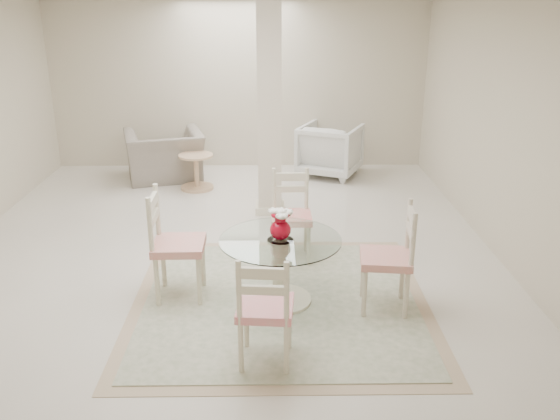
{
  "coord_description": "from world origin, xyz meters",
  "views": [
    {
      "loc": [
        0.53,
        -6.09,
        2.75
      ],
      "look_at": [
        0.6,
        -0.96,
        0.85
      ],
      "focal_mm": 38.0,
      "sensor_mm": 36.0,
      "label": 1
    }
  ],
  "objects_px": {
    "dining_chair_south": "(264,303)",
    "side_table": "(197,173)",
    "column": "(269,110)",
    "dining_chair_east": "(394,250)",
    "dining_table": "(280,271)",
    "dining_chair_west": "(170,237)",
    "dining_chair_north": "(291,208)",
    "red_vase": "(280,224)",
    "armchair_white": "(330,150)",
    "recliner_taupe": "(164,156)"
  },
  "relations": [
    {
      "from": "dining_table",
      "to": "dining_chair_north",
      "type": "bearing_deg",
      "value": 82.82
    },
    {
      "from": "armchair_white",
      "to": "side_table",
      "type": "height_order",
      "value": "armchair_white"
    },
    {
      "from": "dining_chair_south",
      "to": "side_table",
      "type": "bearing_deg",
      "value": -71.99
    },
    {
      "from": "red_vase",
      "to": "side_table",
      "type": "relative_size",
      "value": 0.56
    },
    {
      "from": "red_vase",
      "to": "dining_chair_north",
      "type": "xyz_separation_m",
      "value": [
        0.13,
        1.01,
        -0.22
      ]
    },
    {
      "from": "red_vase",
      "to": "armchair_white",
      "type": "xyz_separation_m",
      "value": [
        0.84,
        4.1,
        -0.38
      ]
    },
    {
      "from": "dining_chair_east",
      "to": "side_table",
      "type": "height_order",
      "value": "dining_chair_east"
    },
    {
      "from": "dining_chair_south",
      "to": "recliner_taupe",
      "type": "bearing_deg",
      "value": -67.38
    },
    {
      "from": "column",
      "to": "armchair_white",
      "type": "distance_m",
      "value": 2.12
    },
    {
      "from": "dining_chair_west",
      "to": "dining_chair_south",
      "type": "xyz_separation_m",
      "value": [
        0.88,
        -1.14,
        -0.06
      ]
    },
    {
      "from": "dining_chair_east",
      "to": "dining_chair_west",
      "type": "xyz_separation_m",
      "value": [
        -2.03,
        0.26,
        0.03
      ]
    },
    {
      "from": "column",
      "to": "dining_table",
      "type": "xyz_separation_m",
      "value": [
        0.1,
        -2.46,
        -1.02
      ]
    },
    {
      "from": "armchair_white",
      "to": "recliner_taupe",
      "type": "bearing_deg",
      "value": 28.24
    },
    {
      "from": "dining_table",
      "to": "recliner_taupe",
      "type": "bearing_deg",
      "value": 113.74
    },
    {
      "from": "dining_chair_south",
      "to": "red_vase",
      "type": "bearing_deg",
      "value": -92.9
    },
    {
      "from": "column",
      "to": "dining_chair_east",
      "type": "relative_size",
      "value": 2.42
    },
    {
      "from": "red_vase",
      "to": "dining_chair_west",
      "type": "relative_size",
      "value": 0.25
    },
    {
      "from": "dining_chair_east",
      "to": "dining_chair_north",
      "type": "xyz_separation_m",
      "value": [
        -0.89,
        1.15,
        -0.02
      ]
    },
    {
      "from": "dining_table",
      "to": "side_table",
      "type": "height_order",
      "value": "dining_table"
    },
    {
      "from": "dining_chair_east",
      "to": "side_table",
      "type": "relative_size",
      "value": 2.14
    },
    {
      "from": "red_vase",
      "to": "dining_chair_south",
      "type": "relative_size",
      "value": 0.28
    },
    {
      "from": "armchair_white",
      "to": "side_table",
      "type": "relative_size",
      "value": 1.71
    },
    {
      "from": "dining_table",
      "to": "side_table",
      "type": "xyz_separation_m",
      "value": [
        -1.18,
        3.42,
        -0.09
      ]
    },
    {
      "from": "dining_chair_east",
      "to": "dining_chair_south",
      "type": "bearing_deg",
      "value": -46.45
    },
    {
      "from": "dining_table",
      "to": "dining_chair_east",
      "type": "distance_m",
      "value": 1.06
    },
    {
      "from": "dining_chair_south",
      "to": "side_table",
      "type": "height_order",
      "value": "dining_chair_south"
    },
    {
      "from": "red_vase",
      "to": "recliner_taupe",
      "type": "xyz_separation_m",
      "value": [
        -1.73,
        3.92,
        -0.42
      ]
    },
    {
      "from": "dining_chair_east",
      "to": "dining_chair_south",
      "type": "relative_size",
      "value": 1.06
    },
    {
      "from": "dining_chair_east",
      "to": "red_vase",
      "type": "bearing_deg",
      "value": -91.38
    },
    {
      "from": "dining_chair_west",
      "to": "recliner_taupe",
      "type": "relative_size",
      "value": 1.03
    },
    {
      "from": "dining_table",
      "to": "recliner_taupe",
      "type": "relative_size",
      "value": 0.97
    },
    {
      "from": "dining_chair_south",
      "to": "armchair_white",
      "type": "bearing_deg",
      "value": -96.09
    },
    {
      "from": "dining_chair_north",
      "to": "recliner_taupe",
      "type": "xyz_separation_m",
      "value": [
        -1.85,
        2.91,
        -0.2
      ]
    },
    {
      "from": "red_vase",
      "to": "dining_chair_east",
      "type": "relative_size",
      "value": 0.26
    },
    {
      "from": "armchair_white",
      "to": "side_table",
      "type": "bearing_deg",
      "value": 42.96
    },
    {
      "from": "column",
      "to": "side_table",
      "type": "bearing_deg",
      "value": 138.42
    },
    {
      "from": "dining_chair_east",
      "to": "dining_chair_north",
      "type": "height_order",
      "value": "dining_chair_east"
    },
    {
      "from": "recliner_taupe",
      "to": "armchair_white",
      "type": "bearing_deg",
      "value": 168.51
    },
    {
      "from": "red_vase",
      "to": "dining_chair_north",
      "type": "bearing_deg",
      "value": 82.88
    },
    {
      "from": "side_table",
      "to": "armchair_white",
      "type": "bearing_deg",
      "value": 18.73
    },
    {
      "from": "dining_table",
      "to": "dining_chair_south",
      "type": "distance_m",
      "value": 1.04
    },
    {
      "from": "armchair_white",
      "to": "dining_table",
      "type": "bearing_deg",
      "value": 102.6
    },
    {
      "from": "dining_chair_north",
      "to": "red_vase",
      "type": "bearing_deg",
      "value": -98.26
    },
    {
      "from": "column",
      "to": "dining_chair_east",
      "type": "height_order",
      "value": "column"
    },
    {
      "from": "column",
      "to": "dining_chair_east",
      "type": "distance_m",
      "value": 2.93
    },
    {
      "from": "column",
      "to": "dining_chair_north",
      "type": "distance_m",
      "value": 1.66
    },
    {
      "from": "armchair_white",
      "to": "dining_chair_west",
      "type": "bearing_deg",
      "value": 89.14
    },
    {
      "from": "dining_chair_south",
      "to": "dining_chair_west",
      "type": "bearing_deg",
      "value": -47.42
    },
    {
      "from": "recliner_taupe",
      "to": "dining_chair_south",
      "type": "bearing_deg",
      "value": 92.37
    },
    {
      "from": "dining_chair_west",
      "to": "side_table",
      "type": "relative_size",
      "value": 2.26
    }
  ]
}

